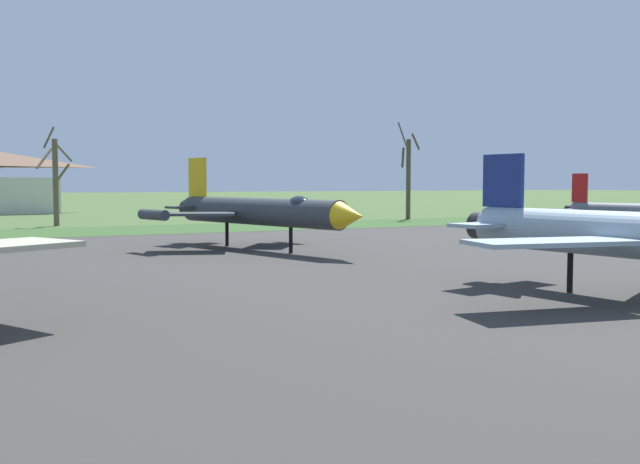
# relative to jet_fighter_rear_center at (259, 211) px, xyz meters

# --- Properties ---
(asphalt_apron) EXTENTS (79.77, 54.64, 0.05)m
(asphalt_apron) POSITION_rel_jet_fighter_rear_center_xyz_m (1.72, -12.60, -2.28)
(asphalt_apron) COLOR #383533
(asphalt_apron) RESTS_ON ground
(grass_verge_strip) EXTENTS (139.77, 12.00, 0.06)m
(grass_verge_strip) POSITION_rel_jet_fighter_rear_center_xyz_m (1.72, 20.72, -2.27)
(grass_verge_strip) COLOR #335426
(grass_verge_strip) RESTS_ON ground
(jet_fighter_rear_center) EXTENTS (11.26, 15.72, 5.51)m
(jet_fighter_rear_center) POSITION_rel_jet_fighter_rear_center_xyz_m (0.00, 0.00, 0.00)
(jet_fighter_rear_center) COLOR #33383D
(jet_fighter_rear_center) RESTS_ON ground
(bare_tree_right_of_center) EXTENTS (3.21, 3.20, 9.04)m
(bare_tree_right_of_center) POSITION_rel_jet_fighter_rear_center_xyz_m (-8.15, 30.23, 2.05)
(bare_tree_right_of_center) COLOR brown
(bare_tree_right_of_center) RESTS_ON ground
(bare_tree_far_right) EXTENTS (2.24, 2.24, 10.37)m
(bare_tree_far_right) POSITION_rel_jet_fighter_rear_center_xyz_m (26.70, 25.71, 2.46)
(bare_tree_far_right) COLOR brown
(bare_tree_far_right) RESTS_ON ground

